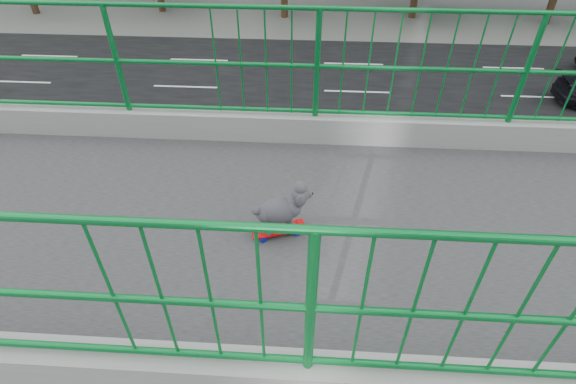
% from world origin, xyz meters
% --- Properties ---
extents(road, '(18.00, 90.00, 0.02)m').
position_xyz_m(road, '(-13.00, 0.00, 0.01)').
color(road, black).
rests_on(road, ground).
extents(footbridge, '(3.00, 24.00, 7.00)m').
position_xyz_m(footbridge, '(0.00, 0.00, 5.22)').
color(footbridge, '#2D2D2F').
rests_on(footbridge, ground).
extents(railing, '(3.00, 24.00, 1.42)m').
position_xyz_m(railing, '(0.00, 0.00, 7.21)').
color(railing, gray).
rests_on(railing, footbridge).
extents(skateboard, '(0.27, 0.47, 0.06)m').
position_xyz_m(skateboard, '(0.07, -2.27, 7.05)').
color(skateboard, red).
rests_on(skateboard, footbridge).
extents(poodle, '(0.30, 0.49, 0.42)m').
position_xyz_m(poodle, '(0.06, -2.25, 7.29)').
color(poodle, '#322F34').
rests_on(poodle, skateboard).
extents(car_0, '(1.85, 4.60, 1.57)m').
position_xyz_m(car_0, '(-6.00, 3.29, 0.78)').
color(car_0, red).
rests_on(car_0, ground).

